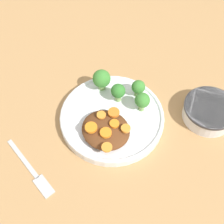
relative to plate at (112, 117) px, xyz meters
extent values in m
plane|color=tan|center=(0.00, 0.00, -0.01)|extent=(4.00, 4.00, 0.00)
cylinder|color=white|center=(0.00, 0.00, 0.00)|extent=(0.25, 0.25, 0.02)
torus|color=white|center=(0.00, 0.00, 0.01)|extent=(0.25, 0.25, 0.01)
cylinder|color=silver|center=(-0.16, 0.17, 0.01)|extent=(0.12, 0.12, 0.04)
cylinder|color=#333338|center=(-0.16, 0.17, 0.02)|extent=(0.12, 0.12, 0.01)
cylinder|color=white|center=(-0.16, 0.17, 0.02)|extent=(0.10, 0.10, 0.01)
ellipsoid|color=#5B3319|center=(0.05, 0.02, 0.02)|extent=(0.10, 0.11, 0.03)
cylinder|color=#7FA85B|center=(-0.05, -0.02, 0.02)|extent=(0.02, 0.02, 0.02)
sphere|color=#337A2D|center=(-0.05, -0.02, 0.04)|extent=(0.03, 0.03, 0.03)
cylinder|color=#7FA85B|center=(-0.05, -0.07, 0.02)|extent=(0.02, 0.02, 0.02)
sphere|color=#3D8433|center=(-0.05, -0.07, 0.04)|extent=(0.04, 0.04, 0.04)
cylinder|color=#7FA85B|center=(-0.09, 0.01, 0.02)|extent=(0.02, 0.02, 0.02)
sphere|color=#3D8433|center=(-0.09, 0.01, 0.04)|extent=(0.03, 0.03, 0.03)
cylinder|color=#7FA85B|center=(-0.06, 0.04, 0.02)|extent=(0.01, 0.01, 0.03)
sphere|color=#3D8433|center=(-0.06, 0.04, 0.04)|extent=(0.04, 0.04, 0.04)
cylinder|color=orange|center=(0.03, 0.03, 0.04)|extent=(0.02, 0.02, 0.01)
cylinder|color=orange|center=(0.07, 0.00, 0.04)|extent=(0.03, 0.03, 0.01)
cylinder|color=orange|center=(0.06, 0.03, 0.04)|extent=(0.03, 0.03, 0.01)
cylinder|color=orange|center=(0.02, 0.06, 0.04)|extent=(0.02, 0.02, 0.01)
cylinder|color=orange|center=(0.03, -0.01, 0.04)|extent=(0.02, 0.02, 0.00)
cylinder|color=orange|center=(0.08, 0.06, 0.04)|extent=(0.02, 0.02, 0.00)
cylinder|color=orange|center=(0.01, 0.01, 0.04)|extent=(0.03, 0.03, 0.01)
cube|color=#BCBCBC|center=(0.21, -0.08, -0.01)|extent=(0.03, 0.12, 0.01)
cube|color=#BCBCBC|center=(0.22, 0.00, -0.01)|extent=(0.03, 0.05, 0.01)
camera|label=1|loc=(0.31, 0.27, 0.61)|focal=50.00mm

